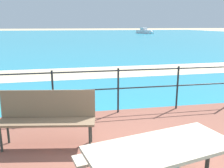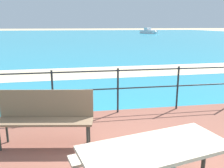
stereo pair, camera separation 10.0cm
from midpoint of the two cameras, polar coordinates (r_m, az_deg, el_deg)
The scene contains 6 objects.
sea_water at distance 42.96m, azimuth -8.47°, elevation 10.92°, with size 90.00×90.00×0.01m, color teal.
beach_strip at distance 10.84m, azimuth -3.75°, elevation 2.73°, with size 54.00×2.64×0.01m, color beige.
picnic_table at distance 2.80m, azimuth 11.13°, elevation -17.67°, with size 1.89×1.77×0.78m.
park_bench at distance 4.29m, azimuth -14.60°, elevation -6.63°, with size 1.65×0.67×0.95m.
railing_fence at distance 5.61m, azimuth 1.90°, elevation -0.17°, with size 5.94×0.04×1.06m.
boat_near at distance 56.82m, azimuth 8.63°, elevation 12.08°, with size 3.04×5.17×1.34m.
Camera 2 is at (-1.06, -2.90, 2.09)m, focal length 39.03 mm.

